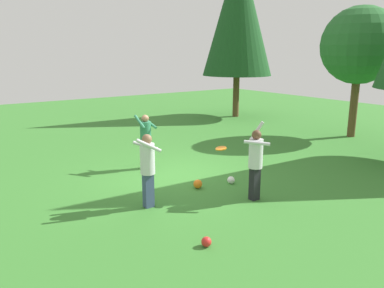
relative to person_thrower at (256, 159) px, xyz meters
The scene contains 10 objects.
ground_plane 3.06m from the person_thrower, 168.13° to the right, with size 40.00×40.00×0.00m, color #387A2D.
person_thrower is the anchor object (origin of this frame).
person_catcher 2.60m from the person_thrower, 114.98° to the right, with size 0.64×0.70×1.75m.
person_bystander 3.95m from the person_thrower, 166.37° to the right, with size 0.60×0.53×1.70m.
frisbee 0.87m from the person_thrower, 130.41° to the right, with size 0.28×0.28×0.07m.
ball_orange 1.85m from the person_thrower, 155.01° to the right, with size 0.24×0.24×0.24m, color orange.
ball_white 1.57m from the person_thrower, 166.26° to the left, with size 0.21×0.21×0.21m, color white.
ball_red 2.83m from the person_thrower, 63.50° to the right, with size 0.19×0.19×0.19m, color red.
tree_center 9.42m from the person_thrower, 108.45° to the left, with size 3.17×3.17×5.41m.
tree_far_left 13.36m from the person_thrower, 140.61° to the left, with size 3.77×3.77×9.01m.
Camera 1 is at (9.14, -5.74, 3.55)m, focal length 35.49 mm.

